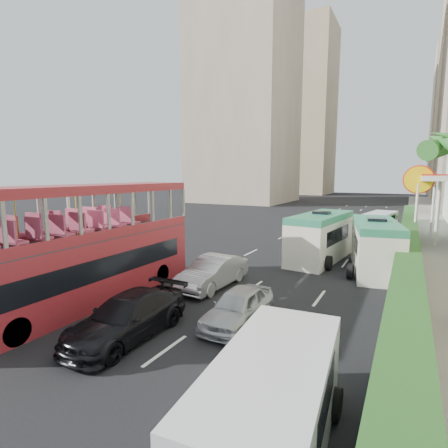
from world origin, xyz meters
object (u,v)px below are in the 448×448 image
Objects in this scene: car_black at (128,337)px; minibus_far at (375,246)px; panel_van_far at (380,223)px; car_silver_lane_a at (213,287)px; van_asset at (336,245)px; minibus_near at (321,237)px; double_decker_bus at (88,244)px; panel_van_near at (272,407)px; car_silver_lane_b at (238,324)px.

minibus_far is at bearing 62.08° from car_black.
panel_van_far reaches higher than car_black.
car_black is 14.45m from minibus_far.
car_silver_lane_a reaches higher than van_asset.
minibus_near reaches higher than van_asset.
double_decker_bus is 5.00m from car_black.
van_asset is 7.86m from panel_van_far.
double_decker_bus is at bearing -144.79° from minibus_far.
minibus_far is 15.24m from panel_van_near.
double_decker_bus reaches higher than panel_van_near.
car_silver_lane_b is at bearing -121.34° from minibus_far.
car_silver_lane_a is 9.67m from minibus_far.
minibus_near is at bearing 88.96° from car_silver_lane_b.
car_silver_lane_a is 10.52m from panel_van_near.
car_black is at bearing -86.13° from car_silver_lane_a.
panel_van_far is (6.05, 20.71, 1.00)m from car_silver_lane_a.
minibus_near is at bearing -92.09° from panel_van_far.
car_silver_lane_a is at bearing -107.65° from van_asset.
minibus_near is 1.33× the size of panel_van_near.
minibus_near is (7.19, 12.15, -1.03)m from double_decker_bus.
car_silver_lane_b is 0.79× the size of car_black.
minibus_near is at bearing 69.84° from car_silver_lane_a.
panel_van_near is at bearing -57.00° from car_silver_lane_b.
double_decker_bus is 2.17× the size of panel_van_near.
minibus_far reaches higher than van_asset.
panel_van_near is (2.78, -16.46, -0.48)m from minibus_near.
van_asset is 5.55m from minibus_near.
double_decker_bus is 2.20× the size of panel_van_far.
minibus_near is 3.57m from minibus_far.
panel_van_far is at bearing 76.58° from car_silver_lane_a.
car_silver_lane_b is 0.77× the size of panel_van_near.
panel_van_near reaches higher than car_silver_lane_b.
car_silver_lane_b is 6.15m from panel_van_near.
panel_van_near is at bearing -22.51° from car_black.
panel_van_far is at bearing 67.76° from van_asset.
car_black is at bearing -135.77° from car_silver_lane_b.
double_decker_bus is at bearing 151.79° from panel_van_near.
car_silver_lane_b is at bearing -87.62° from panel_van_far.
double_decker_bus is at bearing -115.61° from van_asset.
minibus_near is 1.04× the size of minibus_far.
minibus_near reaches higher than car_silver_lane_b.
car_silver_lane_b is (2.97, -3.30, 0.00)m from car_silver_lane_a.
van_asset is 0.87× the size of panel_van_near.
panel_van_near reaches higher than van_asset.
panel_van_far is at bearing 84.54° from minibus_near.
panel_van_near reaches higher than car_black.
van_asset is at bearing 95.45° from minibus_near.
minibus_far reaches higher than car_silver_lane_b.
car_silver_lane_a is 13.80m from van_asset.
car_black is at bearing -92.88° from panel_van_far.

